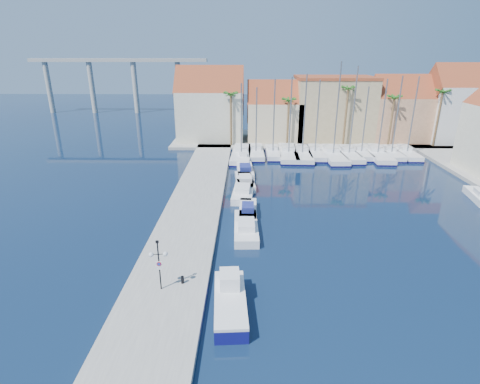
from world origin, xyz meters
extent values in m
plane|color=black|center=(0.00, 0.00, 0.00)|extent=(260.00, 260.00, 0.00)
cube|color=gray|center=(-9.00, 13.50, 0.25)|extent=(6.00, 77.00, 0.50)
cube|color=gray|center=(10.00, 48.00, 0.25)|extent=(54.00, 16.00, 0.50)
cylinder|color=black|center=(-9.25, -1.49, 2.43)|extent=(0.10, 0.10, 3.86)
cylinder|color=black|center=(-9.49, -1.52, 3.30)|extent=(0.48, 0.10, 0.05)
cylinder|color=black|center=(-9.01, -1.46, 3.30)|extent=(0.48, 0.10, 0.05)
sphere|color=white|center=(-9.73, -1.54, 3.30)|extent=(0.35, 0.35, 0.35)
sphere|color=white|center=(-8.77, -1.44, 3.30)|extent=(0.35, 0.35, 0.35)
cube|color=black|center=(-9.25, -1.49, 4.26)|extent=(0.22, 0.14, 0.15)
cube|color=white|center=(-9.24, -1.55, 2.53)|extent=(0.48, 0.08, 0.48)
cylinder|color=red|center=(-9.24, -1.57, 2.57)|extent=(0.33, 0.05, 0.33)
cylinder|color=#1933A5|center=(-9.24, -1.58, 2.57)|extent=(0.23, 0.04, 0.23)
cube|color=white|center=(-9.24, -1.55, 2.19)|extent=(0.39, 0.07, 0.14)
cylinder|color=black|center=(-7.83, -0.77, 0.78)|extent=(0.22, 0.22, 0.56)
cube|color=#10105F|center=(-4.25, -3.21, 0.47)|extent=(2.50, 6.34, 0.93)
cube|color=white|center=(-4.25, -3.21, 1.04)|extent=(2.50, 6.34, 0.21)
cube|color=white|center=(-4.34, -1.97, 1.61)|extent=(1.46, 1.75, 1.14)
cube|color=white|center=(-3.23, 8.58, 0.40)|extent=(2.40, 6.99, 0.80)
cube|color=white|center=(-3.22, 7.89, 1.10)|extent=(1.62, 2.47, 0.60)
cube|color=white|center=(-3.05, 12.60, 0.40)|extent=(1.89, 5.63, 0.80)
cube|color=navy|center=(-3.06, 12.04, 1.10)|extent=(1.29, 1.98, 0.60)
cube|color=white|center=(-3.58, 18.46, 0.40)|extent=(2.82, 7.45, 0.80)
cube|color=white|center=(-3.63, 17.73, 1.10)|extent=(1.80, 2.66, 0.60)
cube|color=white|center=(-3.44, 22.15, 0.40)|extent=(2.79, 6.80, 0.80)
cube|color=white|center=(-3.37, 21.49, 1.10)|extent=(1.71, 2.46, 0.60)
cube|color=white|center=(-3.44, 27.01, 0.40)|extent=(2.57, 6.95, 0.80)
cube|color=navy|center=(-3.40, 26.33, 1.10)|extent=(1.67, 2.48, 0.60)
cube|color=white|center=(-3.76, 33.34, 0.40)|extent=(1.88, 5.38, 0.80)
cube|color=white|center=(-3.74, 32.81, 1.10)|extent=(1.26, 1.90, 0.60)
cube|color=white|center=(-3.63, 38.83, 0.40)|extent=(2.00, 5.30, 0.80)
cube|color=white|center=(-3.60, 38.31, 1.10)|extent=(1.28, 1.89, 0.60)
cube|color=white|center=(24.00, 17.40, 0.40)|extent=(2.53, 5.50, 0.80)
cube|color=white|center=(-4.05, 35.32, 0.50)|extent=(3.53, 11.62, 1.00)
cube|color=#0E0D44|center=(-4.05, 35.32, 0.18)|extent=(3.59, 11.68, 0.28)
cube|color=white|center=(-3.99, 36.47, 1.30)|extent=(2.25, 3.54, 0.60)
cylinder|color=slate|center=(-4.08, 34.75, 6.39)|extent=(0.20, 0.20, 10.78)
cube|color=white|center=(-1.70, 36.52, 0.50)|extent=(2.59, 9.38, 1.00)
cube|color=#0E0D44|center=(-1.70, 36.52, 0.18)|extent=(2.65, 9.45, 0.28)
cube|color=white|center=(-1.71, 37.46, 1.30)|extent=(1.75, 2.83, 0.60)
cylinder|color=slate|center=(-1.69, 36.06, 6.04)|extent=(0.20, 0.20, 10.09)
cube|color=white|center=(1.09, 36.34, 0.50)|extent=(2.16, 8.23, 1.00)
cube|color=#0E0D44|center=(1.09, 36.34, 0.18)|extent=(2.22, 8.29, 0.28)
cube|color=white|center=(1.09, 37.16, 1.30)|extent=(1.50, 2.47, 0.60)
cylinder|color=slate|center=(1.09, 35.93, 6.66)|extent=(0.20, 0.20, 11.32)
cube|color=white|center=(3.65, 36.01, 0.50)|extent=(3.38, 11.30, 1.00)
cube|color=#0E0D44|center=(3.65, 36.01, 0.18)|extent=(3.44, 11.36, 0.28)
cube|color=white|center=(3.69, 37.13, 1.30)|extent=(2.17, 3.44, 0.60)
cylinder|color=slate|center=(3.62, 35.45, 6.83)|extent=(0.20, 0.20, 11.67)
cube|color=white|center=(5.83, 35.68, 0.50)|extent=(3.19, 10.78, 1.00)
cube|color=#0E0D44|center=(5.83, 35.68, 0.18)|extent=(3.25, 10.84, 0.28)
cube|color=white|center=(5.87, 36.75, 1.30)|extent=(2.07, 3.28, 0.60)
cylinder|color=slate|center=(5.81, 35.15, 7.07)|extent=(0.20, 0.20, 12.14)
cube|color=white|center=(7.99, 36.42, 0.50)|extent=(2.47, 9.18, 1.00)
cube|color=#0E0D44|center=(7.99, 36.42, 0.18)|extent=(2.53, 9.24, 0.28)
cube|color=white|center=(7.98, 37.33, 1.30)|extent=(1.69, 2.76, 0.60)
cylinder|color=slate|center=(7.99, 35.96, 6.61)|extent=(0.20, 0.20, 11.23)
cube|color=white|center=(10.72, 35.41, 0.50)|extent=(3.24, 11.56, 1.00)
cube|color=#0E0D44|center=(10.72, 35.41, 0.18)|extent=(3.30, 11.62, 0.28)
cube|color=white|center=(10.69, 36.56, 1.30)|extent=(2.17, 3.49, 0.60)
cylinder|color=slate|center=(10.73, 34.83, 7.96)|extent=(0.20, 0.20, 13.93)
cube|color=white|center=(13.33, 35.69, 0.50)|extent=(2.99, 10.31, 1.00)
cube|color=#0E0D44|center=(13.33, 35.69, 0.18)|extent=(3.05, 10.37, 0.28)
cube|color=white|center=(13.30, 36.71, 1.30)|extent=(1.96, 3.13, 0.60)
cylinder|color=slate|center=(13.35, 35.18, 7.64)|extent=(0.20, 0.20, 13.29)
cube|color=white|center=(15.58, 36.50, 0.50)|extent=(2.40, 8.46, 1.00)
cube|color=#0E0D44|center=(15.58, 36.50, 0.18)|extent=(2.46, 8.52, 0.28)
cube|color=white|center=(15.56, 37.34, 1.30)|extent=(1.59, 2.56, 0.60)
cylinder|color=slate|center=(15.59, 36.08, 6.11)|extent=(0.20, 0.20, 10.23)
cube|color=white|center=(18.07, 35.97, 0.50)|extent=(3.32, 11.36, 1.00)
cube|color=#0E0D44|center=(18.07, 35.97, 0.18)|extent=(3.38, 11.42, 0.28)
cube|color=white|center=(18.11, 37.09, 1.30)|extent=(2.17, 3.45, 0.60)
cylinder|color=slate|center=(18.05, 35.40, 6.71)|extent=(0.20, 0.20, 11.43)
cube|color=white|center=(20.39, 36.17, 0.50)|extent=(2.37, 8.10, 1.00)
cube|color=#0E0D44|center=(20.39, 36.17, 0.18)|extent=(2.43, 8.16, 0.28)
cube|color=white|center=(20.37, 36.98, 1.30)|extent=(1.54, 2.46, 0.60)
cylinder|color=slate|center=(20.41, 35.77, 6.92)|extent=(0.20, 0.20, 11.84)
cube|color=white|center=(23.08, 36.61, 0.50)|extent=(2.41, 8.89, 1.00)
cube|color=#0E0D44|center=(23.08, 36.61, 0.18)|extent=(2.48, 8.95, 0.28)
cube|color=white|center=(23.09, 37.49, 1.30)|extent=(1.65, 2.68, 0.60)
cylinder|color=slate|center=(23.07, 36.16, 6.86)|extent=(0.20, 0.20, 11.73)
cube|color=beige|center=(-10.00, 47.00, 5.00)|extent=(12.00, 9.00, 9.00)
cube|color=brown|center=(-10.00, 47.00, 9.50)|extent=(12.30, 9.00, 9.00)
cube|color=#CBB78F|center=(2.00, 47.00, 4.00)|extent=(10.00, 8.00, 7.00)
cube|color=brown|center=(2.00, 47.00, 7.50)|extent=(10.30, 8.00, 8.00)
cube|color=tan|center=(13.00, 48.00, 6.00)|extent=(14.00, 10.00, 11.00)
cube|color=brown|center=(13.00, 48.00, 11.75)|extent=(14.20, 10.20, 0.50)
cube|color=tan|center=(25.00, 47.00, 4.50)|extent=(10.00, 8.00, 8.00)
cube|color=brown|center=(25.00, 47.00, 8.50)|extent=(10.30, 8.00, 8.00)
cube|color=white|center=(34.00, 46.00, 5.50)|extent=(8.00, 8.00, 10.00)
cube|color=brown|center=(34.00, 46.00, 10.50)|extent=(8.30, 8.00, 8.00)
cylinder|color=brown|center=(-6.00, 42.00, 5.00)|extent=(0.36, 0.36, 9.00)
sphere|color=#26621C|center=(-6.00, 42.00, 9.35)|extent=(2.60, 2.60, 2.60)
cylinder|color=brown|center=(4.00, 42.00, 4.50)|extent=(0.36, 0.36, 8.00)
sphere|color=#26621C|center=(4.00, 42.00, 8.35)|extent=(2.60, 2.60, 2.60)
cylinder|color=brown|center=(14.00, 42.00, 5.50)|extent=(0.36, 0.36, 10.00)
sphere|color=#26621C|center=(14.00, 42.00, 10.35)|extent=(2.60, 2.60, 2.60)
cylinder|color=brown|center=(22.00, 42.00, 4.75)|extent=(0.36, 0.36, 8.50)
sphere|color=#26621C|center=(22.00, 42.00, 8.85)|extent=(2.60, 2.60, 2.60)
cylinder|color=brown|center=(30.00, 42.00, 5.25)|extent=(0.36, 0.36, 9.50)
sphere|color=#26621C|center=(30.00, 42.00, 9.85)|extent=(2.60, 2.60, 2.60)
cube|color=#9E9E99|center=(-38.00, 82.00, 14.00)|extent=(48.00, 2.20, 0.90)
cylinder|color=#9E9E99|center=(-58.00, 82.00, 7.00)|extent=(1.40, 1.40, 14.00)
cylinder|color=#9E9E99|center=(-46.00, 82.00, 7.00)|extent=(1.40, 1.40, 14.00)
cylinder|color=#9E9E99|center=(-34.00, 82.00, 7.00)|extent=(1.40, 1.40, 14.00)
cylinder|color=#9E9E99|center=(-22.00, 82.00, 7.00)|extent=(1.40, 1.40, 14.00)
camera|label=1|loc=(-3.23, -23.85, 16.37)|focal=28.00mm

